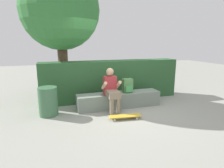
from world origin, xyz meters
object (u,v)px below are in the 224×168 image
at_px(bench_main, 119,100).
at_px(backpack_on_bench, 128,86).
at_px(person_skater, 111,89).
at_px(skateboard_near_person, 125,116).
at_px(trash_bin, 48,101).

height_order(bench_main, backpack_on_bench, backpack_on_bench).
relative_size(person_skater, backpack_on_bench, 2.94).
bearing_deg(skateboard_near_person, person_skater, 101.98).
relative_size(person_skater, trash_bin, 1.57).
relative_size(skateboard_near_person, backpack_on_bench, 2.04).
distance_m(bench_main, person_skater, 0.56).
height_order(skateboard_near_person, backpack_on_bench, backpack_on_bench).
height_order(person_skater, backpack_on_bench, person_skater).
bearing_deg(backpack_on_bench, skateboard_near_person, -115.28).
bearing_deg(skateboard_near_person, backpack_on_bench, 64.72).
relative_size(bench_main, skateboard_near_person, 2.99).
distance_m(bench_main, trash_bin, 1.97).
bearing_deg(person_skater, backpack_on_bench, 20.09).
height_order(bench_main, trash_bin, trash_bin).
bearing_deg(bench_main, skateboard_near_person, -99.83).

